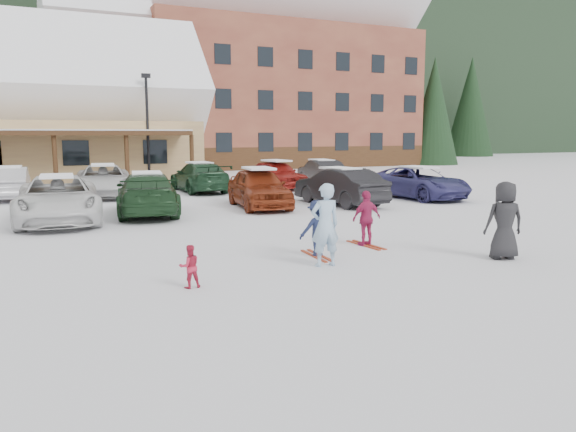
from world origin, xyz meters
name	(u,v)px	position (x,y,z in m)	size (l,w,h in m)	color
ground	(295,269)	(0.00, 0.00, 0.00)	(160.00, 160.00, 0.00)	white
forested_hillside	(51,27)	(0.00, 85.00, 19.00)	(300.00, 70.00, 38.00)	black
alpine_hotel	(253,69)	(14.27, 38.00, 8.63)	(31.48, 14.01, 21.48)	brown
lamp_post	(147,122)	(1.60, 22.97, 3.55)	(0.50, 0.25, 6.29)	black
conifer_1	(434,97)	(30.00, 32.00, 6.26)	(4.84, 4.84, 11.22)	black
conifer_3	(149,110)	(6.00, 44.00, 5.12)	(3.96, 3.96, 9.18)	black
conifer_4	(383,102)	(34.00, 46.00, 6.54)	(5.06, 5.06, 11.73)	black
adult_skier	(325,225)	(0.72, 0.01, 0.91)	(0.66, 0.43, 1.81)	#A0C1DE
toddler_red	(190,266)	(-2.41, -0.44, 0.41)	(0.40, 0.31, 0.82)	#BD223F
child_navy	(317,228)	(1.03, 0.96, 0.67)	(0.86, 0.49, 1.33)	#192041
skis_child_navy	(317,256)	(1.03, 0.96, 0.01)	(0.20, 1.40, 0.03)	#A43317
child_magenta	(366,218)	(2.79, 1.54, 0.71)	(0.84, 0.35, 1.43)	#AF2355
skis_child_magenta	(366,245)	(2.79, 1.54, 0.01)	(0.20, 1.40, 0.03)	#A43317
bystander_dark	(504,220)	(4.78, -1.12, 0.90)	(0.88, 0.57, 1.80)	black
parked_car_2	(58,199)	(-4.15, 9.05, 0.76)	(2.53, 5.48, 1.52)	white
parked_car_3	(147,194)	(-1.17, 9.62, 0.75)	(2.09, 5.15, 1.50)	#1D3E21
parked_car_4	(259,188)	(3.15, 9.71, 0.77)	(1.82, 4.53, 1.55)	maroon
parked_car_5	(340,186)	(6.47, 9.13, 0.74)	(1.57, 4.52, 1.49)	black
parked_car_6	(418,183)	(10.79, 9.62, 0.70)	(2.32, 5.03, 1.40)	navy
parked_car_9	(10,183)	(-5.68, 16.91, 0.71)	(1.51, 4.33, 1.43)	silver
parked_car_10	(103,181)	(-1.82, 16.34, 0.73)	(2.44, 5.29, 1.47)	silver
parked_car_11	(200,177)	(2.79, 16.58, 0.73)	(2.03, 5.00, 1.45)	#1C4026
parked_car_12	(276,174)	(6.94, 16.51, 0.74)	(1.74, 4.33, 1.47)	maroon
parked_car_13	(321,172)	(10.26, 17.66, 0.70)	(1.48, 4.23, 1.39)	#232325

